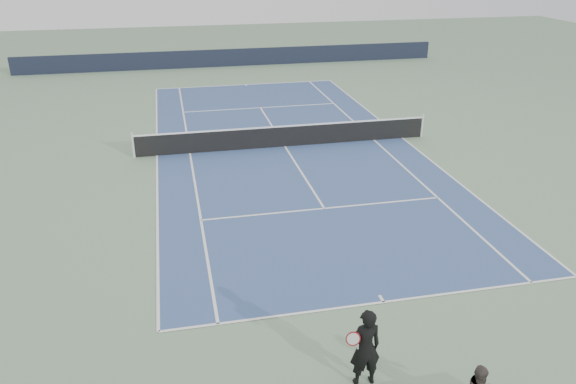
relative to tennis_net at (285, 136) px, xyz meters
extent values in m
plane|color=slate|center=(0.00, 0.00, -0.50)|extent=(80.00, 80.00, 0.00)
cube|color=#364E7F|center=(0.00, 0.00, -0.50)|extent=(10.97, 23.77, 0.01)
cylinder|color=silver|center=(-6.40, 0.00, 0.03)|extent=(0.10, 0.10, 1.07)
cylinder|color=silver|center=(6.40, 0.00, 0.03)|extent=(0.10, 0.10, 1.07)
cube|color=black|center=(0.00, 0.00, -0.04)|extent=(12.80, 0.03, 0.90)
cube|color=white|center=(0.00, 0.00, 0.43)|extent=(12.80, 0.04, 0.06)
cube|color=black|center=(0.00, 17.88, 0.10)|extent=(30.00, 0.25, 1.20)
imported|color=black|center=(-1.42, -14.40, 0.38)|extent=(0.68, 0.50, 1.76)
torus|color=maroon|center=(-1.70, -14.45, 0.68)|extent=(0.34, 0.18, 0.36)
cylinder|color=white|center=(-1.70, -14.45, 0.68)|extent=(0.29, 0.14, 0.32)
cylinder|color=white|center=(-1.58, -14.42, 0.42)|extent=(0.08, 0.13, 0.27)
camera|label=1|loc=(-4.78, -22.72, 7.69)|focal=35.00mm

